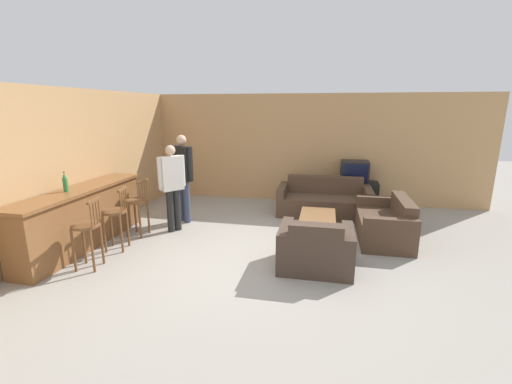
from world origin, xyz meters
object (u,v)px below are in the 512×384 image
object	(u,v)px
armchair_near	(316,250)
loveseat_right	(386,224)
tv	(354,171)
tv_unit	(353,194)
coffee_table	(318,217)
person_by_window	(183,173)
bar_chair_mid	(116,216)
bottle	(65,183)
bar_chair_near	(87,231)
bar_chair_far	(137,205)
person_by_counter	(172,183)
couch_far	(324,201)

from	to	relation	value
armchair_near	loveseat_right	bearing A→B (deg)	50.14
armchair_near	tv	distance (m)	3.54
tv_unit	coffee_table	bearing A→B (deg)	-110.77
loveseat_right	person_by_window	distance (m)	3.94
bar_chair_mid	bottle	xyz separation A→B (m)	(-0.67, -0.21, 0.57)
tv	person_by_window	bearing A→B (deg)	-152.08
coffee_table	tv	bearing A→B (deg)	69.20
coffee_table	bottle	xyz separation A→B (m)	(-3.87, -1.59, 0.83)
bar_chair_near	bar_chair_mid	bearing A→B (deg)	90.01
bar_chair_far	loveseat_right	distance (m)	4.44
coffee_table	person_by_counter	bearing A→B (deg)	-171.88
armchair_near	person_by_window	world-z (taller)	person_by_window
bar_chair_near	tv_unit	xyz separation A→B (m)	(3.95, 4.06, -0.27)
couch_far	person_by_window	distance (m)	3.07
person_by_counter	bottle	bearing A→B (deg)	-134.83
bar_chair_near	person_by_counter	xyz separation A→B (m)	(0.54, 1.69, 0.35)
couch_far	coffee_table	size ratio (longest dim) A/B	1.89
armchair_near	bottle	bearing A→B (deg)	-177.57
couch_far	armchair_near	world-z (taller)	couch_far
coffee_table	tv_unit	distance (m)	2.13
bar_chair_far	tv_unit	size ratio (longest dim) A/B	0.94
couch_far	person_by_counter	bearing A→B (deg)	-149.28
bar_chair_mid	bar_chair_far	world-z (taller)	same
tv_unit	tv	distance (m)	0.54
bar_chair_near	bar_chair_far	xyz separation A→B (m)	(0.00, 1.34, 0.00)
bar_chair_mid	bottle	size ratio (longest dim) A/B	3.28
couch_far	bar_chair_mid	bearing A→B (deg)	-141.28
bar_chair_near	couch_far	xyz separation A→B (m)	(3.29, 3.33, -0.29)
armchair_near	couch_far	bearing A→B (deg)	88.22
person_by_window	bar_chair_far	bearing A→B (deg)	-119.77
loveseat_right	coffee_table	distance (m)	1.19
bar_chair_near	person_by_window	bearing A→B (deg)	77.06
person_by_counter	tv	bearing A→B (deg)	34.75
bar_chair_near	tv	xyz separation A→B (m)	(3.95, 4.06, 0.27)
bar_chair_far	couch_far	world-z (taller)	bar_chair_far
tv	person_by_window	distance (m)	3.89
person_by_counter	tv_unit	bearing A→B (deg)	34.78
couch_far	bar_chair_near	bearing A→B (deg)	-134.66
coffee_table	person_by_counter	xyz separation A→B (m)	(-2.66, -0.38, 0.61)
bar_chair_near	person_by_window	size ratio (longest dim) A/B	0.59
bar_chair_near	coffee_table	size ratio (longest dim) A/B	0.99
coffee_table	bar_chair_mid	bearing A→B (deg)	-156.62
bar_chair_near	bar_chair_far	bearing A→B (deg)	89.99
tv	person_by_window	xyz separation A→B (m)	(-3.43, -1.82, 0.16)
bar_chair_mid	bottle	bearing A→B (deg)	-162.33
loveseat_right	person_by_window	bearing A→B (deg)	177.11
couch_far	loveseat_right	bearing A→B (deg)	-49.75
tv	bottle	xyz separation A→B (m)	(-4.62, -3.58, 0.30)
tv	person_by_counter	distance (m)	4.15
bar_chair_near	person_by_window	world-z (taller)	person_by_window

